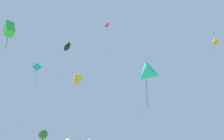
{
  "coord_description": "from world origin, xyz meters",
  "views": [
    {
      "loc": [
        3.23,
        -3.54,
        2.18
      ],
      "look_at": [
        0.0,
        32.0,
        13.79
      ],
      "focal_mm": 34.9,
      "sensor_mm": 36.0,
      "label": 1
    }
  ],
  "objects_px": {
    "kite_orange_box": "(76,79)",
    "kite_cyan_diamond": "(37,68)",
    "kite_black_parafoil": "(67,47)",
    "kite_red_parafoil": "(107,25)",
    "tree_distant_left": "(43,134)",
    "kite_yellow_diamond": "(79,80)",
    "kite_cyan_delta": "(146,74)",
    "kite_green_box": "(9,29)",
    "kite_orange_delta": "(215,43)"
  },
  "relations": [
    {
      "from": "kite_yellow_diamond",
      "to": "kite_black_parafoil",
      "type": "bearing_deg",
      "value": -102.3
    },
    {
      "from": "kite_cyan_delta",
      "to": "kite_orange_delta",
      "type": "bearing_deg",
      "value": 53.17
    },
    {
      "from": "kite_red_parafoil",
      "to": "kite_yellow_diamond",
      "type": "relative_size",
      "value": 2.06
    },
    {
      "from": "kite_green_box",
      "to": "tree_distant_left",
      "type": "relative_size",
      "value": 3.05
    },
    {
      "from": "kite_orange_delta",
      "to": "kite_orange_box",
      "type": "bearing_deg",
      "value": 179.71
    },
    {
      "from": "kite_orange_box",
      "to": "kite_cyan_diamond",
      "type": "xyz_separation_m",
      "value": [
        -12.74,
        0.73,
        3.77
      ]
    },
    {
      "from": "kite_red_parafoil",
      "to": "tree_distant_left",
      "type": "height_order",
      "value": "kite_red_parafoil"
    },
    {
      "from": "kite_black_parafoil",
      "to": "tree_distant_left",
      "type": "bearing_deg",
      "value": 115.77
    },
    {
      "from": "kite_orange_box",
      "to": "kite_red_parafoil",
      "type": "height_order",
      "value": "kite_red_parafoil"
    },
    {
      "from": "kite_cyan_delta",
      "to": "kite_orange_box",
      "type": "bearing_deg",
      "value": 121.1
    },
    {
      "from": "kite_green_box",
      "to": "kite_yellow_diamond",
      "type": "xyz_separation_m",
      "value": [
        5.95,
        19.74,
        -2.68
      ]
    },
    {
      "from": "kite_green_box",
      "to": "kite_cyan_diamond",
      "type": "bearing_deg",
      "value": 107.97
    },
    {
      "from": "kite_orange_box",
      "to": "kite_yellow_diamond",
      "type": "bearing_deg",
      "value": -72.63
    },
    {
      "from": "kite_orange_box",
      "to": "kite_orange_delta",
      "type": "bearing_deg",
      "value": -0.29
    },
    {
      "from": "kite_black_parafoil",
      "to": "tree_distant_left",
      "type": "height_order",
      "value": "kite_black_parafoil"
    },
    {
      "from": "kite_black_parafoil",
      "to": "kite_orange_delta",
      "type": "relative_size",
      "value": 0.71
    },
    {
      "from": "kite_black_parafoil",
      "to": "kite_red_parafoil",
      "type": "relative_size",
      "value": 0.64
    },
    {
      "from": "kite_yellow_diamond",
      "to": "kite_red_parafoil",
      "type": "bearing_deg",
      "value": 53.17
    },
    {
      "from": "kite_green_box",
      "to": "kite_red_parafoil",
      "type": "xyz_separation_m",
      "value": [
        11.43,
        27.06,
        15.31
      ]
    },
    {
      "from": "tree_distant_left",
      "to": "kite_black_parafoil",
      "type": "bearing_deg",
      "value": -64.23
    },
    {
      "from": "kite_black_parafoil",
      "to": "kite_green_box",
      "type": "bearing_deg",
      "value": -108.71
    },
    {
      "from": "kite_orange_box",
      "to": "kite_black_parafoil",
      "type": "relative_size",
      "value": 0.96
    },
    {
      "from": "kite_cyan_delta",
      "to": "kite_yellow_diamond",
      "type": "bearing_deg",
      "value": 129.73
    },
    {
      "from": "kite_yellow_diamond",
      "to": "kite_orange_delta",
      "type": "bearing_deg",
      "value": 19.69
    },
    {
      "from": "kite_red_parafoil",
      "to": "kite_green_box",
      "type": "bearing_deg",
      "value": -112.9
    },
    {
      "from": "kite_yellow_diamond",
      "to": "kite_orange_box",
      "type": "bearing_deg",
      "value": 107.37
    },
    {
      "from": "tree_distant_left",
      "to": "kite_cyan_delta",
      "type": "bearing_deg",
      "value": -56.33
    },
    {
      "from": "kite_green_box",
      "to": "kite_yellow_diamond",
      "type": "distance_m",
      "value": 20.79
    },
    {
      "from": "kite_orange_delta",
      "to": "tree_distant_left",
      "type": "distance_m",
      "value": 68.97
    },
    {
      "from": "kite_black_parafoil",
      "to": "kite_green_box",
      "type": "xyz_separation_m",
      "value": [
        -4.61,
        -13.61,
        -2.98
      ]
    },
    {
      "from": "kite_green_box",
      "to": "kite_red_parafoil",
      "type": "distance_m",
      "value": 33.12
    },
    {
      "from": "kite_black_parafoil",
      "to": "kite_orange_delta",
      "type": "height_order",
      "value": "kite_orange_delta"
    },
    {
      "from": "kite_cyan_diamond",
      "to": "kite_red_parafoil",
      "type": "bearing_deg",
      "value": -16.41
    },
    {
      "from": "kite_cyan_delta",
      "to": "kite_green_box",
      "type": "bearing_deg",
      "value": -171.55
    },
    {
      "from": "kite_cyan_diamond",
      "to": "tree_distant_left",
      "type": "height_order",
      "value": "kite_cyan_diamond"
    },
    {
      "from": "kite_green_box",
      "to": "tree_distant_left",
      "type": "distance_m",
      "value": 62.12
    },
    {
      "from": "kite_orange_delta",
      "to": "kite_yellow_diamond",
      "type": "bearing_deg",
      "value": -160.31
    },
    {
      "from": "kite_cyan_diamond",
      "to": "kite_green_box",
      "type": "bearing_deg",
      "value": -72.03
    },
    {
      "from": "kite_black_parafoil",
      "to": "kite_red_parafoil",
      "type": "xyz_separation_m",
      "value": [
        6.82,
        13.45,
        12.33
      ]
    },
    {
      "from": "kite_orange_box",
      "to": "kite_cyan_diamond",
      "type": "distance_m",
      "value": 13.31
    },
    {
      "from": "kite_red_parafoil",
      "to": "kite_black_parafoil",
      "type": "bearing_deg",
      "value": -116.88
    },
    {
      "from": "kite_green_box",
      "to": "kite_red_parafoil",
      "type": "relative_size",
      "value": 0.57
    },
    {
      "from": "kite_orange_box",
      "to": "kite_cyan_delta",
      "type": "relative_size",
      "value": 1.6
    },
    {
      "from": "kite_black_parafoil",
      "to": "kite_green_box",
      "type": "height_order",
      "value": "kite_black_parafoil"
    },
    {
      "from": "kite_yellow_diamond",
      "to": "tree_distant_left",
      "type": "distance_m",
      "value": 46.06
    },
    {
      "from": "kite_cyan_delta",
      "to": "tree_distant_left",
      "type": "xyz_separation_m",
      "value": [
        -36.84,
        55.29,
        -6.71
      ]
    },
    {
      "from": "kite_orange_box",
      "to": "kite_red_parafoil",
      "type": "distance_m",
      "value": 17.74
    },
    {
      "from": "kite_orange_box",
      "to": "kite_cyan_diamond",
      "type": "height_order",
      "value": "kite_cyan_diamond"
    },
    {
      "from": "kite_green_box",
      "to": "kite_orange_delta",
      "type": "relative_size",
      "value": 0.63
    },
    {
      "from": "kite_orange_box",
      "to": "kite_cyan_delta",
      "type": "height_order",
      "value": "kite_orange_box"
    }
  ]
}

